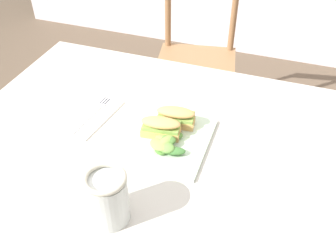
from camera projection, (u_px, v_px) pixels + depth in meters
dining_table at (168, 178)px, 1.11m from camera, size 1.22×0.87×0.74m
chair_wooden_far at (196, 60)px, 1.96m from camera, size 0.47×0.47×0.87m
plate_lunch at (163, 139)px, 1.04m from camera, size 0.25×0.25×0.01m
sandwich_half_front at (161, 127)px, 1.03m from camera, size 0.11×0.07×0.06m
sandwich_half_back at (176, 116)px, 1.07m from camera, size 0.11×0.07×0.06m
salad_mixed_greens at (166, 144)px, 0.99m from camera, size 0.11×0.12×0.03m
napkin_folded at (91, 116)px, 1.13m from camera, size 0.13×0.22×0.00m
fork_on_napkin at (94, 112)px, 1.13m from camera, size 0.04×0.19×0.00m
mason_jar_iced_tea at (108, 199)px, 0.81m from camera, size 0.09×0.09×0.13m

